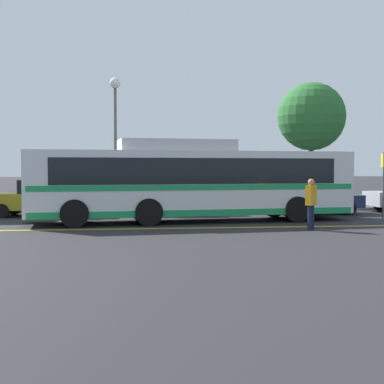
{
  "coord_description": "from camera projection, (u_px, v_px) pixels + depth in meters",
  "views": [
    {
      "loc": [
        -3.52,
        -20.82,
        2.08
      ],
      "look_at": [
        -1.17,
        -0.3,
        1.16
      ],
      "focal_mm": 50.0,
      "sensor_mm": 36.0,
      "label": 1
    }
  ],
  "objects": [
    {
      "name": "ground_plane",
      "position": [
        220.0,
        221.0,
        21.16
      ],
      "size": [
        220.0,
        220.0,
        0.0
      ],
      "primitive_type": "plane",
      "color": "#262628"
    },
    {
      "name": "lane_strip_0",
      "position": [
        199.0,
        228.0,
        18.54
      ],
      "size": [
        32.43,
        0.2,
        0.01
      ],
      "primitive_type": "cube",
      "rotation": [
        0.0,
        0.0,
        1.57
      ],
      "color": "gold",
      "rests_on": "ground_plane"
    },
    {
      "name": "curb_strip",
      "position": [
        181.0,
        210.0,
        25.49
      ],
      "size": [
        40.43,
        0.36,
        0.15
      ],
      "primitive_type": "cube",
      "color": "#99999E",
      "rests_on": "ground_plane"
    },
    {
      "name": "transit_bus",
      "position": [
        191.0,
        181.0,
        20.65
      ],
      "size": [
        12.92,
        3.89,
        3.16
      ],
      "rotation": [
        0.0,
        0.0,
        -1.46
      ],
      "color": "silver",
      "rests_on": "ground_plane"
    },
    {
      "name": "parked_car_1",
      "position": [
        43.0,
        198.0,
        23.11
      ],
      "size": [
        4.91,
        2.2,
        1.58
      ],
      "rotation": [
        0.0,
        0.0,
        1.48
      ],
      "color": "olive",
      "rests_on": "ground_plane"
    },
    {
      "name": "parked_car_2",
      "position": [
        170.0,
        197.0,
        24.04
      ],
      "size": [
        4.71,
        2.01,
        1.5
      ],
      "rotation": [
        0.0,
        0.0,
        -1.54
      ],
      "color": "#335B33",
      "rests_on": "ground_plane"
    },
    {
      "name": "parked_car_3",
      "position": [
        316.0,
        198.0,
        24.3
      ],
      "size": [
        4.05,
        2.01,
        1.42
      ],
      "rotation": [
        0.0,
        0.0,
        1.61
      ],
      "color": "navy",
      "rests_on": "ground_plane"
    },
    {
      "name": "pedestrian_0",
      "position": [
        311.0,
        201.0,
        17.91
      ],
      "size": [
        0.46,
        0.45,
        1.72
      ],
      "rotation": [
        0.0,
        0.0,
        0.76
      ],
      "color": "#191E38",
      "rests_on": "ground_plane"
    },
    {
      "name": "bus_stop_sign",
      "position": [
        384.0,
        177.0,
        21.74
      ],
      "size": [
        0.08,
        0.4,
        2.73
      ],
      "rotation": [
        0.0,
        0.0,
        -1.46
      ],
      "color": "#59595E",
      "rests_on": "ground_plane"
    },
    {
      "name": "street_lamp",
      "position": [
        115.0,
        114.0,
        25.6
      ],
      "size": [
        0.51,
        0.51,
        6.41
      ],
      "color": "#59595E",
      "rests_on": "ground_plane"
    },
    {
      "name": "tree_0",
      "position": [
        311.0,
        117.0,
        30.92
      ],
      "size": [
        3.93,
        3.93,
        7.03
      ],
      "color": "#513823",
      "rests_on": "ground_plane"
    }
  ]
}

